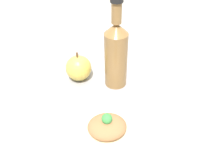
{
  "coord_description": "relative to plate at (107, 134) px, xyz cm",
  "views": [
    {
      "loc": [
        -9.59,
        -47.32,
        46.84
      ],
      "look_at": [
        -7.48,
        -1.81,
        9.9
      ],
      "focal_mm": 35.0,
      "sensor_mm": 36.0,
      "label": 1
    }
  ],
  "objects": [
    {
      "name": "cider_bottle",
      "position": [
        3.44,
        21.55,
        10.62
      ],
      "size": [
        7.15,
        7.15,
        28.27
      ],
      "color": "olive",
      "rests_on": "ground_plane"
    },
    {
      "name": "plated_food",
      "position": [
        0.0,
        0.0,
        2.55
      ],
      "size": [
        17.23,
        17.23,
        6.81
      ],
      "color": "beige",
      "rests_on": "plate"
    },
    {
      "name": "ground_plane",
      "position": [
        9.2,
        12.58,
        -2.8
      ],
      "size": [
        180.0,
        110.0,
        4.0
      ],
      "primitive_type": "cube",
      "color": "gray"
    },
    {
      "name": "plate",
      "position": [
        0.0,
        0.0,
        0.0
      ],
      "size": [
        26.6,
        26.6,
        1.51
      ],
      "color": "white",
      "rests_on": "ground_plane"
    },
    {
      "name": "apple",
      "position": [
        -8.76,
        24.54,
        3.5
      ],
      "size": [
        8.6,
        8.6,
        10.24
      ],
      "color": "gold",
      "rests_on": "ground_plane"
    }
  ]
}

